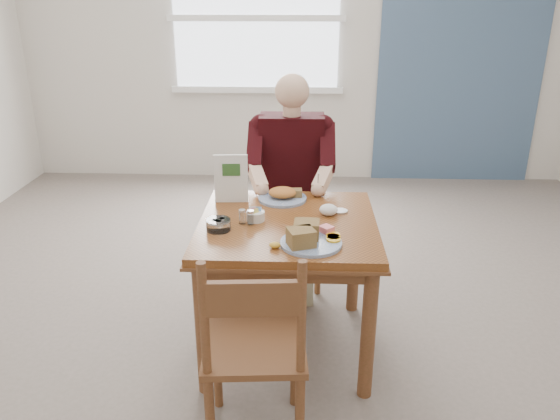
{
  "coord_description": "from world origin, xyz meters",
  "views": [
    {
      "loc": [
        0.07,
        -2.55,
        1.84
      ],
      "look_at": [
        -0.04,
        0.0,
        0.81
      ],
      "focal_mm": 35.0,
      "sensor_mm": 36.0,
      "label": 1
    }
  ],
  "objects_px": {
    "diner": "(291,168)",
    "near_plate": "(308,237)",
    "table": "(288,241)",
    "chair_far": "(291,212)",
    "chair_near": "(254,350)",
    "far_plate": "(283,195)"
  },
  "relations": [
    {
      "from": "table",
      "to": "far_plate",
      "type": "bearing_deg",
      "value": 96.31
    },
    {
      "from": "chair_near",
      "to": "diner",
      "type": "xyz_separation_m",
      "value": [
        0.11,
        1.42,
        0.33
      ]
    },
    {
      "from": "diner",
      "to": "near_plate",
      "type": "relative_size",
      "value": 4.11
    },
    {
      "from": "far_plate",
      "to": "chair_near",
      "type": "bearing_deg",
      "value": -94.47
    },
    {
      "from": "chair_near",
      "to": "far_plate",
      "type": "xyz_separation_m",
      "value": [
        0.08,
        1.02,
        0.3
      ]
    },
    {
      "from": "chair_far",
      "to": "far_plate",
      "type": "bearing_deg",
      "value": -93.99
    },
    {
      "from": "diner",
      "to": "chair_far",
      "type": "bearing_deg",
      "value": 90.01
    },
    {
      "from": "near_plate",
      "to": "chair_near",
      "type": "bearing_deg",
      "value": -116.04
    },
    {
      "from": "chair_near",
      "to": "diner",
      "type": "height_order",
      "value": "diner"
    },
    {
      "from": "table",
      "to": "diner",
      "type": "distance_m",
      "value": 0.73
    },
    {
      "from": "chair_far",
      "to": "chair_near",
      "type": "bearing_deg",
      "value": -94.32
    },
    {
      "from": "chair_far",
      "to": "near_plate",
      "type": "relative_size",
      "value": 2.82
    },
    {
      "from": "diner",
      "to": "near_plate",
      "type": "xyz_separation_m",
      "value": [
        0.1,
        -0.97,
        -0.03
      ]
    },
    {
      "from": "diner",
      "to": "far_plate",
      "type": "bearing_deg",
      "value": -94.89
    },
    {
      "from": "chair_near",
      "to": "far_plate",
      "type": "distance_m",
      "value": 1.06
    },
    {
      "from": "chair_far",
      "to": "chair_near",
      "type": "xyz_separation_m",
      "value": [
        -0.11,
        -1.5,
        0.0
      ]
    },
    {
      "from": "table",
      "to": "diner",
      "type": "bearing_deg",
      "value": 90.0
    },
    {
      "from": "chair_near",
      "to": "near_plate",
      "type": "xyz_separation_m",
      "value": [
        0.22,
        0.44,
        0.31
      ]
    },
    {
      "from": "near_plate",
      "to": "chair_far",
      "type": "bearing_deg",
      "value": 95.5
    },
    {
      "from": "chair_far",
      "to": "table",
      "type": "bearing_deg",
      "value": -90.0
    },
    {
      "from": "diner",
      "to": "near_plate",
      "type": "bearing_deg",
      "value": -84.0
    },
    {
      "from": "chair_near",
      "to": "far_plate",
      "type": "bearing_deg",
      "value": 85.53
    }
  ]
}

